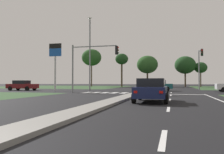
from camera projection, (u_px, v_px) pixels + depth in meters
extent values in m
plane|color=black|center=(145.00, 91.00, 32.16)|extent=(200.00, 200.00, 0.00)
cube|color=#2D4C28|center=(58.00, 87.00, 62.22)|extent=(35.00, 35.00, 0.01)
cube|color=gray|center=(107.00, 103.00, 13.76)|extent=(1.20, 22.00, 0.14)
cube|color=#ADA89E|center=(157.00, 87.00, 56.37)|extent=(1.20, 36.00, 0.14)
cube|color=silver|center=(163.00, 139.00, 5.33)|extent=(0.14, 2.00, 0.01)
cube|color=silver|center=(168.00, 109.00, 11.14)|extent=(0.14, 2.00, 0.01)
cube|color=silver|center=(170.00, 100.00, 16.95)|extent=(0.14, 2.00, 0.01)
cube|color=silver|center=(171.00, 95.00, 22.76)|extent=(0.14, 2.00, 0.01)
cube|color=silver|center=(171.00, 93.00, 28.57)|extent=(0.14, 2.00, 0.01)
cube|color=silver|center=(174.00, 94.00, 24.44)|extent=(6.40, 0.50, 0.01)
cube|color=silver|center=(87.00, 92.00, 28.72)|extent=(0.70, 2.80, 0.01)
cube|color=silver|center=(96.00, 93.00, 28.43)|extent=(0.70, 2.80, 0.01)
cube|color=silver|center=(105.00, 93.00, 28.14)|extent=(0.70, 2.80, 0.01)
cube|color=silver|center=(114.00, 93.00, 27.86)|extent=(0.70, 2.80, 0.01)
cube|color=silver|center=(124.00, 93.00, 27.57)|extent=(0.70, 2.80, 0.01)
cube|color=silver|center=(134.00, 93.00, 27.29)|extent=(0.70, 2.80, 0.01)
cube|color=silver|center=(144.00, 93.00, 27.00)|extent=(0.70, 2.80, 0.01)
cube|color=#161E47|center=(152.00, 92.00, 15.36)|extent=(1.86, 4.35, 0.66)
cube|color=black|center=(151.00, 83.00, 15.23)|extent=(1.64, 2.00, 0.52)
cube|color=red|center=(136.00, 92.00, 13.41)|extent=(0.20, 0.04, 0.14)
cube|color=red|center=(161.00, 92.00, 13.06)|extent=(0.20, 0.04, 0.14)
cylinder|color=black|center=(140.00, 95.00, 16.93)|extent=(0.22, 0.64, 0.64)
cylinder|color=black|center=(167.00, 96.00, 16.47)|extent=(0.22, 0.64, 0.64)
cylinder|color=black|center=(134.00, 98.00, 14.24)|extent=(0.22, 0.64, 0.64)
cylinder|color=black|center=(166.00, 99.00, 13.78)|extent=(0.22, 0.64, 0.64)
cube|color=slate|center=(148.00, 84.00, 60.94)|extent=(1.78, 4.21, 0.66)
cube|color=black|center=(148.00, 82.00, 61.09)|extent=(1.57, 1.94, 0.52)
cube|color=red|center=(152.00, 84.00, 62.83)|extent=(0.20, 0.04, 0.14)
cube|color=red|center=(147.00, 84.00, 63.16)|extent=(0.20, 0.04, 0.14)
cylinder|color=black|center=(151.00, 86.00, 59.40)|extent=(0.22, 0.64, 0.64)
cylinder|color=black|center=(144.00, 86.00, 59.85)|extent=(0.22, 0.64, 0.64)
cylinder|color=black|center=(152.00, 86.00, 62.01)|extent=(0.22, 0.64, 0.64)
cylinder|color=black|center=(145.00, 86.00, 62.45)|extent=(0.22, 0.64, 0.64)
cube|color=#A31919|center=(144.00, 85.00, 52.11)|extent=(1.86, 4.43, 0.75)
cube|color=black|center=(144.00, 82.00, 52.27)|extent=(1.64, 2.04, 0.52)
cube|color=red|center=(149.00, 84.00, 54.11)|extent=(0.20, 0.04, 0.14)
cube|color=red|center=(142.00, 84.00, 54.46)|extent=(0.20, 0.04, 0.14)
cylinder|color=black|center=(148.00, 86.00, 50.50)|extent=(0.22, 0.64, 0.64)
cylinder|color=black|center=(139.00, 86.00, 50.96)|extent=(0.22, 0.64, 0.64)
cylinder|color=black|center=(149.00, 86.00, 53.25)|extent=(0.22, 0.64, 0.64)
cylinder|color=black|center=(141.00, 86.00, 53.71)|extent=(0.22, 0.64, 0.64)
cylinder|color=black|center=(224.00, 90.00, 29.83)|extent=(0.64, 0.22, 0.64)
cylinder|color=black|center=(221.00, 89.00, 31.61)|extent=(0.64, 0.22, 0.64)
cube|color=#19565B|center=(158.00, 86.00, 34.05)|extent=(4.13, 1.86, 0.70)
cube|color=black|center=(159.00, 82.00, 34.02)|extent=(1.90, 1.64, 0.52)
cube|color=red|center=(173.00, 86.00, 32.85)|extent=(0.04, 0.20, 0.14)
cube|color=red|center=(173.00, 86.00, 34.22)|extent=(0.04, 0.20, 0.14)
cylinder|color=black|center=(148.00, 89.00, 33.47)|extent=(0.64, 0.22, 0.64)
cylinder|color=black|center=(149.00, 88.00, 35.27)|extent=(0.64, 0.22, 0.64)
cylinder|color=black|center=(167.00, 89.00, 32.81)|extent=(0.64, 0.22, 0.64)
cylinder|color=black|center=(168.00, 89.00, 34.61)|extent=(0.64, 0.22, 0.64)
cube|color=maroon|center=(22.00, 86.00, 35.67)|extent=(4.46, 1.85, 0.67)
cube|color=black|center=(22.00, 82.00, 35.72)|extent=(2.05, 1.63, 0.52)
cube|color=red|center=(13.00, 86.00, 36.91)|extent=(0.04, 0.20, 0.14)
cube|color=red|center=(6.00, 86.00, 35.55)|extent=(0.04, 0.20, 0.14)
cylinder|color=black|center=(34.00, 88.00, 36.20)|extent=(0.64, 0.22, 0.64)
cylinder|color=black|center=(27.00, 89.00, 34.41)|extent=(0.64, 0.22, 0.64)
cylinder|color=black|center=(18.00, 88.00, 36.91)|extent=(0.64, 0.22, 0.64)
cylinder|color=black|center=(10.00, 88.00, 35.12)|extent=(0.64, 0.22, 0.64)
cylinder|color=gray|center=(73.00, 69.00, 27.72)|extent=(0.18, 0.18, 5.58)
cylinder|color=gray|center=(94.00, 46.00, 27.11)|extent=(5.25, 0.12, 0.12)
cube|color=black|center=(117.00, 50.00, 26.45)|extent=(0.26, 0.32, 0.95)
sphere|color=red|center=(118.00, 47.00, 26.42)|extent=(0.20, 0.20, 0.20)
sphere|color=#3A2405|center=(118.00, 50.00, 26.41)|extent=(0.20, 0.20, 0.20)
sphere|color=black|center=(118.00, 53.00, 26.40)|extent=(0.20, 0.20, 0.20)
cylinder|color=gray|center=(199.00, 70.00, 36.73)|extent=(0.18, 0.18, 6.13)
cylinder|color=gray|center=(200.00, 51.00, 34.86)|extent=(0.12, 3.98, 0.12)
cube|color=black|center=(202.00, 52.00, 32.92)|extent=(0.32, 0.26, 0.95)
sphere|color=red|center=(202.00, 50.00, 32.77)|extent=(0.20, 0.20, 0.20)
sphere|color=#3A2405|center=(202.00, 52.00, 32.76)|extent=(0.20, 0.20, 0.20)
sphere|color=black|center=(202.00, 54.00, 32.76)|extent=(0.20, 0.20, 0.20)
cylinder|color=gray|center=(90.00, 55.00, 34.99)|extent=(0.20, 0.20, 10.44)
cylinder|color=gray|center=(90.00, 19.00, 34.26)|extent=(0.64, 1.62, 0.10)
ellipsoid|color=#B2B2A8|center=(90.00, 18.00, 33.42)|extent=(0.56, 0.28, 0.20)
cylinder|color=#232833|center=(151.00, 86.00, 44.36)|extent=(0.16, 0.16, 0.73)
cylinder|color=#232833|center=(151.00, 82.00, 44.38)|extent=(0.34, 0.34, 0.76)
sphere|color=tan|center=(151.00, 79.00, 44.39)|extent=(0.22, 0.22, 0.22)
cylinder|color=silver|center=(55.00, 74.00, 33.77)|extent=(0.24, 0.24, 4.93)
cube|color=#194CA5|center=(55.00, 52.00, 33.83)|extent=(1.80, 0.24, 1.10)
cube|color=black|center=(55.00, 46.00, 33.85)|extent=(1.80, 0.24, 0.70)
cylinder|color=#423323|center=(92.00, 75.00, 66.50)|extent=(0.31, 0.31, 6.61)
ellipsoid|color=#285123|center=(92.00, 57.00, 66.60)|extent=(5.48, 5.48, 4.66)
cylinder|color=#423323|center=(122.00, 75.00, 64.66)|extent=(0.45, 0.45, 6.55)
ellipsoid|color=#1E421E|center=(122.00, 59.00, 64.75)|extent=(3.49, 3.49, 2.96)
cylinder|color=#423323|center=(147.00, 78.00, 63.70)|extent=(0.44, 0.44, 4.39)
ellipsoid|color=#285123|center=(147.00, 65.00, 63.78)|extent=(5.59, 5.59, 4.76)
cylinder|color=#423323|center=(185.00, 79.00, 61.75)|extent=(0.39, 0.39, 4.20)
ellipsoid|color=#1E421E|center=(185.00, 65.00, 61.82)|extent=(5.37, 5.37, 4.56)
cylinder|color=#423323|center=(201.00, 79.00, 61.49)|extent=(0.29, 0.29, 4.07)
ellipsoid|color=#1E421E|center=(201.00, 68.00, 61.55)|extent=(3.32, 3.32, 2.82)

